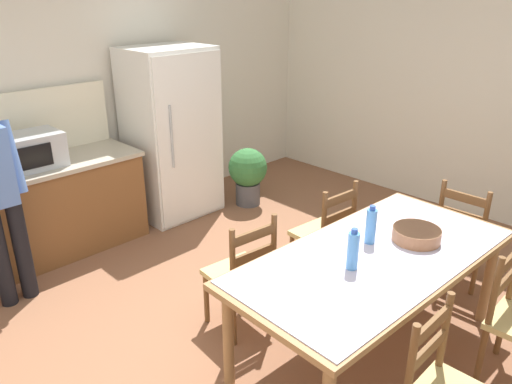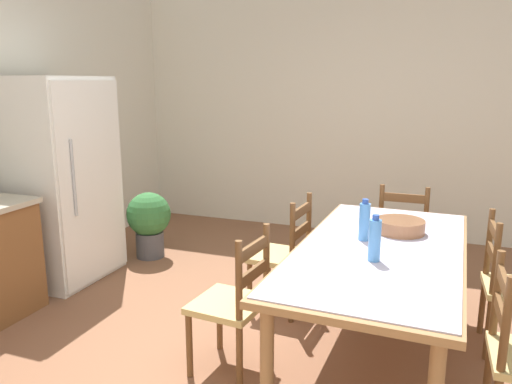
% 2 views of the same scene
% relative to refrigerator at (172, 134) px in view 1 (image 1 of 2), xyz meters
% --- Properties ---
extents(ground_plane, '(8.32, 8.32, 0.00)m').
position_rel_refrigerator_xyz_m(ground_plane, '(-0.92, -2.19, -0.90)').
color(ground_plane, brown).
extents(wall_back, '(6.52, 0.12, 2.90)m').
position_rel_refrigerator_xyz_m(wall_back, '(-0.92, 0.47, 0.55)').
color(wall_back, silver).
rests_on(wall_back, ground).
extents(wall_right, '(0.12, 5.20, 2.90)m').
position_rel_refrigerator_xyz_m(wall_right, '(2.34, -2.19, 0.55)').
color(wall_right, silver).
rests_on(wall_right, ground).
extents(refrigerator, '(0.85, 0.73, 1.79)m').
position_rel_refrigerator_xyz_m(refrigerator, '(0.00, 0.00, 0.00)').
color(refrigerator, white).
rests_on(refrigerator, ground).
extents(microwave, '(0.50, 0.39, 0.30)m').
position_rel_refrigerator_xyz_m(microwave, '(-1.46, 0.02, 0.14)').
color(microwave, '#B2B7BC').
rests_on(microwave, kitchen_counter).
extents(dining_table, '(2.07, 1.05, 0.76)m').
position_rel_refrigerator_xyz_m(dining_table, '(-0.44, -2.82, -0.21)').
color(dining_table, olive).
rests_on(dining_table, ground).
extents(bottle_near_centre, '(0.07, 0.07, 0.27)m').
position_rel_refrigerator_xyz_m(bottle_near_centre, '(-0.70, -2.81, -0.02)').
color(bottle_near_centre, '#4C8ED6').
rests_on(bottle_near_centre, dining_table).
extents(bottle_off_centre, '(0.07, 0.07, 0.27)m').
position_rel_refrigerator_xyz_m(bottle_off_centre, '(-0.34, -2.70, -0.02)').
color(bottle_off_centre, '#4C8ED6').
rests_on(bottle_off_centre, dining_table).
extents(serving_bowl, '(0.32, 0.32, 0.09)m').
position_rel_refrigerator_xyz_m(serving_bowl, '(-0.09, -2.91, -0.09)').
color(serving_bowl, '#9E6642').
rests_on(serving_bowl, dining_table).
extents(chair_head_end, '(0.41, 0.43, 0.91)m').
position_rel_refrigerator_xyz_m(chair_head_end, '(0.87, -2.87, -0.45)').
color(chair_head_end, brown).
rests_on(chair_head_end, ground).
extents(chair_side_far_right, '(0.45, 0.43, 0.91)m').
position_rel_refrigerator_xyz_m(chair_side_far_right, '(0.04, -2.06, -0.45)').
color(chair_side_far_right, brown).
rests_on(chair_side_far_right, ground).
extents(chair_side_far_left, '(0.46, 0.44, 0.91)m').
position_rel_refrigerator_xyz_m(chair_side_far_left, '(-0.88, -2.02, -0.45)').
color(chair_side_far_left, brown).
rests_on(chair_side_far_left, ground).
extents(potted_plant, '(0.44, 0.44, 0.67)m').
position_rel_refrigerator_xyz_m(potted_plant, '(0.71, -0.43, -0.51)').
color(potted_plant, '#4C4C51').
rests_on(potted_plant, ground).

